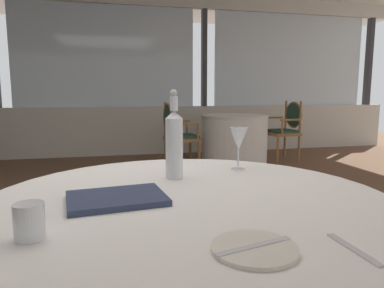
% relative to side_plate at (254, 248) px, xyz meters
% --- Properties ---
extents(ground_plane, '(14.98, 14.98, 0.00)m').
position_rel_side_plate_xyz_m(ground_plane, '(-0.33, 1.32, -0.76)').
color(ground_plane, brown).
extents(window_wall_far, '(10.98, 0.14, 2.81)m').
position_rel_side_plate_xyz_m(window_wall_far, '(-0.33, 5.65, 0.36)').
color(window_wall_far, beige).
rests_on(window_wall_far, ground_plane).
extents(side_plate, '(0.20, 0.20, 0.01)m').
position_rel_side_plate_xyz_m(side_plate, '(0.00, 0.00, 0.00)').
color(side_plate, silver).
rests_on(side_plate, foreground_table).
extents(butter_knife, '(0.20, 0.07, 0.00)m').
position_rel_side_plate_xyz_m(butter_knife, '(0.00, 0.00, 0.01)').
color(butter_knife, silver).
rests_on(butter_knife, foreground_table).
extents(dinner_fork, '(0.02, 0.17, 0.00)m').
position_rel_side_plate_xyz_m(dinner_fork, '(0.22, -0.05, -0.00)').
color(dinner_fork, silver).
rests_on(dinner_fork, foreground_table).
extents(water_bottle, '(0.07, 0.07, 0.36)m').
position_rel_side_plate_xyz_m(water_bottle, '(-0.05, 0.71, 0.14)').
color(water_bottle, white).
rests_on(water_bottle, foreground_table).
extents(wine_glass, '(0.09, 0.09, 0.20)m').
position_rel_side_plate_xyz_m(wine_glass, '(0.26, 0.81, 0.13)').
color(wine_glass, white).
rests_on(wine_glass, foreground_table).
extents(water_tumbler, '(0.07, 0.07, 0.09)m').
position_rel_side_plate_xyz_m(water_tumbler, '(-0.51, 0.18, 0.04)').
color(water_tumbler, white).
rests_on(water_tumbler, foreground_table).
extents(menu_book, '(0.34, 0.27, 0.02)m').
position_rel_side_plate_xyz_m(menu_book, '(-0.30, 0.44, 0.01)').
color(menu_book, '#2D3856').
rests_on(menu_book, foreground_table).
extents(background_table_0, '(1.05, 1.05, 0.76)m').
position_rel_side_plate_xyz_m(background_table_0, '(1.59, 4.52, -0.38)').
color(background_table_0, white).
rests_on(background_table_0, ground_plane).
extents(dining_chair_0_0, '(0.51, 0.57, 0.96)m').
position_rel_side_plate_xyz_m(dining_chair_0_0, '(0.64, 4.42, -0.21)').
color(dining_chair_0_0, olive).
rests_on(dining_chair_0_0, ground_plane).
extents(dining_chair_0_1, '(0.51, 0.57, 0.96)m').
position_rel_side_plate_xyz_m(dining_chair_0_1, '(2.54, 4.62, -0.20)').
color(dining_chair_0_1, olive).
rests_on(dining_chair_0_1, ground_plane).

